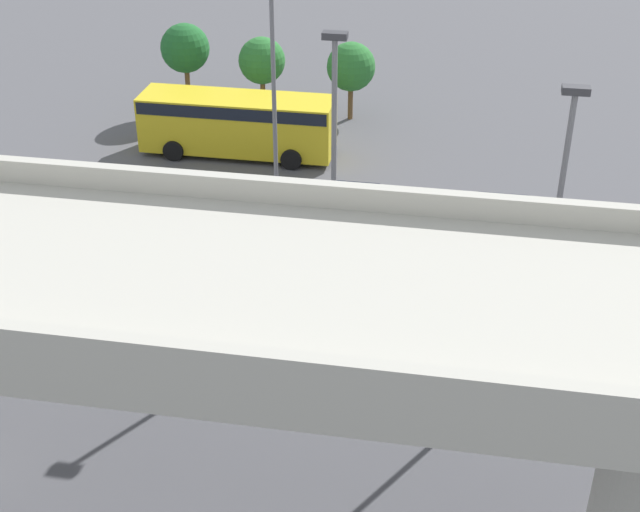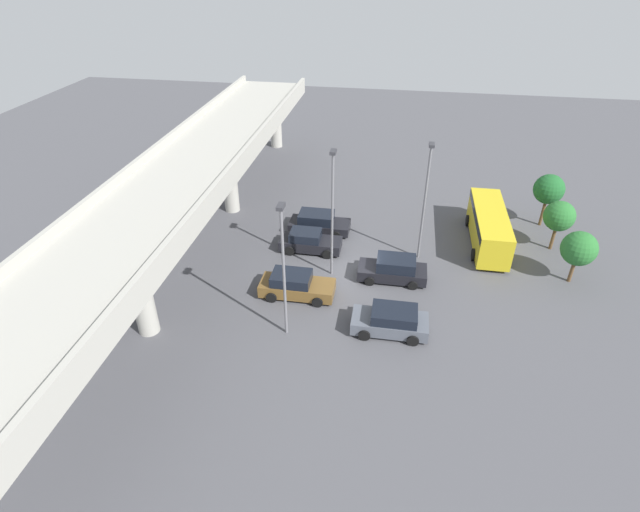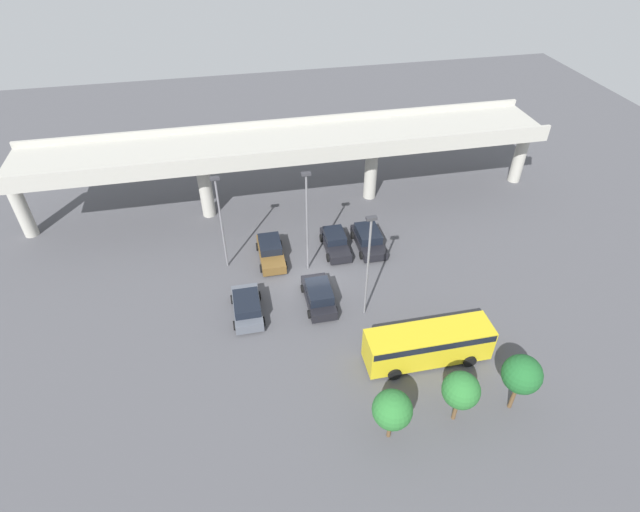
# 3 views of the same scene
# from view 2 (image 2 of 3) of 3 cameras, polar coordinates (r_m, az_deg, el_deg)

# --- Properties ---
(ground_plane) EXTENTS (100.22, 100.22, 0.00)m
(ground_plane) POSITION_cam_2_polar(r_m,az_deg,el_deg) (34.20, 4.44, -2.11)
(ground_plane) COLOR #4C4C51
(highway_overpass) EXTENTS (47.97, 6.53, 7.43)m
(highway_overpass) POSITION_cam_2_polar(r_m,az_deg,el_deg) (33.91, -14.99, 8.33)
(highway_overpass) COLOR #ADAAA0
(highway_overpass) RESTS_ON ground_plane
(parked_car_0) EXTENTS (2.24, 4.40, 1.58)m
(parked_car_0) POSITION_cam_2_polar(r_m,az_deg,el_deg) (29.29, 8.12, -7.34)
(parked_car_0) COLOR #515660
(parked_car_0) RESTS_ON ground_plane
(parked_car_1) EXTENTS (2.18, 4.73, 1.61)m
(parked_car_1) POSITION_cam_2_polar(r_m,az_deg,el_deg) (31.82, -2.80, -3.35)
(parked_car_1) COLOR brown
(parked_car_1) RESTS_ON ground_plane
(parked_car_2) EXTENTS (2.17, 4.53, 1.66)m
(parked_car_2) POSITION_cam_2_polar(r_m,az_deg,el_deg) (33.59, 8.40, -1.51)
(parked_car_2) COLOR black
(parked_car_2) RESTS_ON ground_plane
(parked_car_3) EXTENTS (2.06, 4.44, 1.55)m
(parked_car_3) POSITION_cam_2_polar(r_m,az_deg,el_deg) (36.38, -1.23, 1.67)
(parked_car_3) COLOR black
(parked_car_3) RESTS_ON ground_plane
(parked_car_4) EXTENTS (2.26, 4.66, 1.59)m
(parked_car_4) POSITION_cam_2_polar(r_m,az_deg,el_deg) (38.79, -0.18, 3.82)
(parked_car_4) COLOR black
(parked_car_4) RESTS_ON ground_plane
(shuttle_bus) EXTENTS (8.32, 2.56, 2.61)m
(shuttle_bus) POSITION_cam_2_polar(r_m,az_deg,el_deg) (38.89, 18.76, 3.39)
(shuttle_bus) COLOR gold
(shuttle_bus) RESTS_ON ground_plane
(lamp_post_near_aisle) EXTENTS (0.70, 0.35, 8.50)m
(lamp_post_near_aisle) POSITION_cam_2_polar(r_m,az_deg,el_deg) (34.29, 11.97, 6.88)
(lamp_post_near_aisle) COLOR slate
(lamp_post_near_aisle) RESTS_ON ground_plane
(lamp_post_mid_lot) EXTENTS (0.70, 0.35, 8.28)m
(lamp_post_mid_lot) POSITION_cam_2_polar(r_m,az_deg,el_deg) (26.57, -4.21, -0.79)
(lamp_post_mid_lot) COLOR slate
(lamp_post_mid_lot) RESTS_ON ground_plane
(lamp_post_by_overpass) EXTENTS (0.70, 0.35, 8.84)m
(lamp_post_by_overpass) POSITION_cam_2_polar(r_m,az_deg,el_deg) (31.59, 1.43, 5.66)
(lamp_post_by_overpass) COLOR slate
(lamp_post_by_overpass) RESTS_ON ground_plane
(tree_front_left) EXTENTS (2.27, 2.27, 3.69)m
(tree_front_left) POSITION_cam_2_polar(r_m,az_deg,el_deg) (36.14, 27.49, 0.74)
(tree_front_left) COLOR brown
(tree_front_left) RESTS_ON ground_plane
(tree_front_centre) EXTENTS (2.19, 2.19, 3.81)m
(tree_front_centre) POSITION_cam_2_polar(r_m,az_deg,el_deg) (39.47, 25.67, 4.11)
(tree_front_centre) COLOR brown
(tree_front_centre) RESTS_ON ground_plane
(tree_front_right) EXTENTS (2.31, 2.31, 4.27)m
(tree_front_right) POSITION_cam_2_polar(r_m,az_deg,el_deg) (42.50, 24.70, 6.93)
(tree_front_right) COLOR brown
(tree_front_right) RESTS_ON ground_plane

